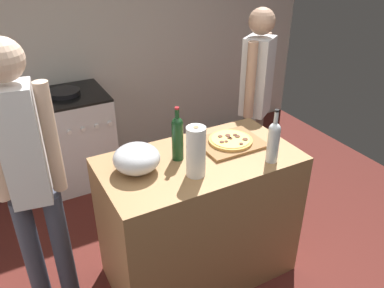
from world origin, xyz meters
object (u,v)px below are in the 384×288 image
(pizza, at_px, (231,140))
(person_in_stripes, at_px, (29,177))
(wine_bottle_green, at_px, (178,137))
(stove, at_px, (78,137))
(paper_towel_roll, at_px, (196,152))
(wine_bottle_clear, at_px, (274,140))
(person_in_red, at_px, (255,97))
(mixing_bowl, at_px, (137,158))

(pizza, bearing_deg, person_in_stripes, 175.20)
(wine_bottle_green, distance_m, stove, 1.69)
(paper_towel_roll, relative_size, wine_bottle_clear, 0.90)
(person_in_stripes, bearing_deg, paper_towel_roll, -19.88)
(pizza, height_order, wine_bottle_green, wine_bottle_green)
(paper_towel_roll, distance_m, person_in_red, 1.20)
(paper_towel_roll, distance_m, wine_bottle_clear, 0.48)
(mixing_bowl, distance_m, paper_towel_roll, 0.34)
(wine_bottle_clear, relative_size, person_in_red, 0.20)
(paper_towel_roll, xyz_separation_m, stove, (-0.31, 1.74, -0.64))
(person_in_stripes, bearing_deg, stove, 69.60)
(mixing_bowl, xyz_separation_m, person_in_red, (1.23, 0.53, -0.05))
(pizza, bearing_deg, stove, 113.75)
(pizza, bearing_deg, person_in_red, 41.64)
(wine_bottle_clear, bearing_deg, person_in_red, 59.28)
(stove, distance_m, person_in_red, 1.70)
(paper_towel_roll, height_order, person_in_red, person_in_red)
(pizza, xyz_separation_m, person_in_red, (0.58, 0.52, -0.00))
(mixing_bowl, distance_m, stove, 1.65)
(mixing_bowl, relative_size, paper_towel_roll, 0.90)
(person_in_red, bearing_deg, mixing_bowl, -156.71)
(wine_bottle_clear, bearing_deg, paper_towel_roll, 169.66)
(wine_bottle_green, height_order, wine_bottle_clear, wine_bottle_green)
(mixing_bowl, relative_size, wine_bottle_clear, 0.81)
(pizza, height_order, stove, pizza)
(mixing_bowl, bearing_deg, pizza, 0.92)
(pizza, height_order, wine_bottle_clear, wine_bottle_clear)
(paper_towel_roll, height_order, stove, paper_towel_roll)
(wine_bottle_clear, distance_m, person_in_stripes, 1.37)
(wine_bottle_green, bearing_deg, person_in_stripes, 173.14)
(mixing_bowl, distance_m, wine_bottle_green, 0.28)
(pizza, relative_size, wine_bottle_clear, 0.85)
(person_in_stripes, bearing_deg, wine_bottle_green, -6.86)
(stove, bearing_deg, mixing_bowl, -88.91)
(pizza, xyz_separation_m, wine_bottle_clear, (0.10, -0.29, 0.11))
(mixing_bowl, height_order, stove, mixing_bowl)
(person_in_stripes, bearing_deg, person_in_red, 13.11)
(pizza, bearing_deg, wine_bottle_clear, -70.21)
(person_in_stripes, bearing_deg, mixing_bowl, -11.24)
(wine_bottle_green, bearing_deg, mixing_bowl, -177.40)
(person_in_stripes, relative_size, person_in_red, 1.05)
(mixing_bowl, xyz_separation_m, person_in_stripes, (-0.56, 0.11, -0.01))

